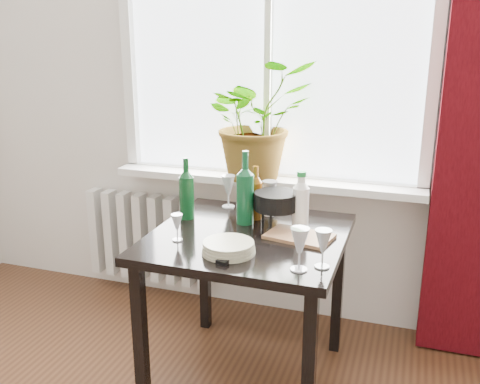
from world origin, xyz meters
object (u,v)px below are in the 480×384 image
(wineglass_front_left, at_px, (177,227))
(wineglass_far_right, at_px, (323,248))
(tv_remote, at_px, (231,257))
(cleaning_bottle, at_px, (301,200))
(wineglass_back_center, at_px, (270,198))
(wineglass_back_left, at_px, (228,191))
(radiator, at_px, (149,237))
(table, at_px, (248,253))
(bottle_amber, at_px, (256,192))
(potted_plant, at_px, (257,120))
(wine_bottle_right, at_px, (245,187))
(wineglass_front_right, at_px, (299,249))
(cutting_board, at_px, (299,236))
(wine_bottle_left, at_px, (186,188))
(plate_stack, at_px, (229,247))
(fondue_pot, at_px, (276,209))

(wineglass_front_left, bearing_deg, wineglass_far_right, -6.58)
(wineglass_front_left, relative_size, tv_remote, 0.79)
(cleaning_bottle, bearing_deg, wineglass_back_center, 146.80)
(cleaning_bottle, relative_size, tv_remote, 1.73)
(wineglass_far_right, bearing_deg, wineglass_back_left, 135.45)
(wineglass_far_right, relative_size, wineglass_front_left, 1.29)
(radiator, relative_size, table, 0.94)
(wineglass_front_left, bearing_deg, bottle_amber, 58.31)
(potted_plant, bearing_deg, wine_bottle_right, -80.21)
(wineglass_front_right, relative_size, tv_remote, 1.14)
(wineglass_back_left, bearing_deg, cutting_board, -35.05)
(potted_plant, height_order, wineglass_front_right, potted_plant)
(radiator, height_order, wine_bottle_left, wine_bottle_left)
(cutting_board, bearing_deg, cleaning_bottle, 101.26)
(table, relative_size, cleaning_bottle, 3.23)
(wineglass_front_right, bearing_deg, wine_bottle_right, 129.37)
(table, distance_m, potted_plant, 0.77)
(cleaning_bottle, bearing_deg, wineglass_back_left, 157.74)
(cleaning_bottle, bearing_deg, wineglass_front_right, -78.10)
(table, relative_size, wineglass_back_left, 4.93)
(table, bearing_deg, potted_plant, 103.19)
(wineglass_front_right, bearing_deg, bottle_amber, 122.77)
(wineglass_back_center, bearing_deg, cleaning_bottle, -33.20)
(cleaning_bottle, distance_m, plate_stack, 0.46)
(radiator, height_order, fondue_pot, fondue_pot)
(wineglass_front_right, bearing_deg, fondue_pot, 114.99)
(plate_stack, bearing_deg, wineglass_back_left, 109.79)
(cleaning_bottle, relative_size, wineglass_far_right, 1.68)
(table, relative_size, wineglass_front_left, 7.01)
(fondue_pot, bearing_deg, wineglass_front_left, -131.97)
(potted_plant, height_order, wineglass_front_left, potted_plant)
(cleaning_bottle, relative_size, wineglass_back_left, 1.53)
(wineglass_front_left, bearing_deg, cutting_board, 21.79)
(wineglass_back_left, xyz_separation_m, plate_stack, (0.20, -0.56, -0.06))
(potted_plant, relative_size, wine_bottle_right, 1.79)
(cleaning_bottle, height_order, wineglass_back_center, cleaning_bottle)
(table, xyz_separation_m, fondue_pot, (0.09, 0.15, 0.17))
(table, height_order, plate_stack, plate_stack)
(table, distance_m, wineglass_front_left, 0.35)
(table, relative_size, wineglass_back_center, 4.77)
(wine_bottle_right, xyz_separation_m, fondue_pot, (0.14, 0.02, -0.10))
(wineglass_far_right, distance_m, wineglass_back_center, 0.64)
(potted_plant, distance_m, wine_bottle_left, 0.57)
(table, bearing_deg, wineglass_front_left, -146.54)
(fondue_pot, height_order, cutting_board, fondue_pot)
(wineglass_front_right, height_order, plate_stack, wineglass_front_right)
(table, xyz_separation_m, bottle_amber, (-0.03, 0.21, 0.22))
(wine_bottle_left, height_order, wineglass_back_center, wine_bottle_left)
(wineglass_front_right, bearing_deg, cleaning_bottle, 101.90)
(wineglass_front_right, height_order, wineglass_back_center, wineglass_back_center)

